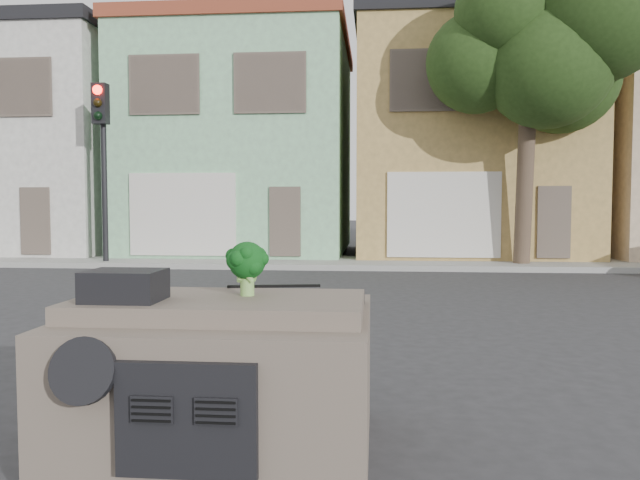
# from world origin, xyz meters

# --- Properties ---
(ground_plane) EXTENTS (120.00, 120.00, 0.00)m
(ground_plane) POSITION_xyz_m (0.00, 0.00, 0.00)
(ground_plane) COLOR #303033
(ground_plane) RESTS_ON ground
(sidewalk) EXTENTS (40.00, 3.00, 0.15)m
(sidewalk) POSITION_xyz_m (0.00, 10.50, 0.07)
(sidewalk) COLOR gray
(sidewalk) RESTS_ON ground
(townhouse_white) EXTENTS (7.20, 8.20, 7.55)m
(townhouse_white) POSITION_xyz_m (-11.00, 14.50, 3.77)
(townhouse_white) COLOR beige
(townhouse_white) RESTS_ON ground
(townhouse_mint) EXTENTS (7.20, 8.20, 7.55)m
(townhouse_mint) POSITION_xyz_m (-3.50, 14.50, 3.77)
(townhouse_mint) COLOR #88C394
(townhouse_mint) RESTS_ON ground
(townhouse_tan) EXTENTS (7.20, 8.20, 7.55)m
(townhouse_tan) POSITION_xyz_m (4.00, 14.50, 3.77)
(townhouse_tan) COLOR tan
(townhouse_tan) RESTS_ON ground
(traffic_signal) EXTENTS (0.40, 0.40, 5.10)m
(traffic_signal) POSITION_xyz_m (-6.50, 9.50, 2.55)
(traffic_signal) COLOR black
(traffic_signal) RESTS_ON ground
(tree_near) EXTENTS (4.40, 4.00, 8.50)m
(tree_near) POSITION_xyz_m (5.00, 9.80, 4.25)
(tree_near) COLOR #213A14
(tree_near) RESTS_ON ground
(car_dashboard) EXTENTS (2.00, 1.80, 1.12)m
(car_dashboard) POSITION_xyz_m (0.00, -3.00, 0.56)
(car_dashboard) COLOR #64584C
(car_dashboard) RESTS_ON ground
(instrument_hump) EXTENTS (0.48, 0.38, 0.20)m
(instrument_hump) POSITION_xyz_m (-0.58, -3.35, 1.22)
(instrument_hump) COLOR black
(instrument_hump) RESTS_ON car_dashboard
(wiper_arm) EXTENTS (0.69, 0.15, 0.02)m
(wiper_arm) POSITION_xyz_m (0.28, -2.62, 1.13)
(wiper_arm) COLOR black
(wiper_arm) RESTS_ON car_dashboard
(broccoli) EXTENTS (0.33, 0.33, 0.38)m
(broccoli) POSITION_xyz_m (0.16, -3.05, 1.31)
(broccoli) COLOR #0B380F
(broccoli) RESTS_ON car_dashboard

